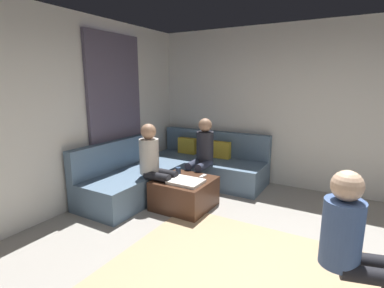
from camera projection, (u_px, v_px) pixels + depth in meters
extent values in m
cube|color=silver|center=(322.00, 109.00, 4.62)|extent=(6.00, 0.12, 2.70)
cube|color=silver|center=(33.00, 117.00, 3.56)|extent=(0.12, 6.00, 2.70)
cube|color=#595166|center=(116.00, 115.00, 4.64)|extent=(0.06, 1.10, 2.50)
cube|color=tan|center=(245.00, 284.00, 2.60)|extent=(2.60, 2.20, 0.01)
cube|color=slate|center=(206.00, 170.00, 5.28)|extent=(2.10, 0.85, 0.42)
cube|color=slate|center=(215.00, 143.00, 5.49)|extent=(2.10, 0.14, 0.45)
cube|color=slate|center=(133.00, 185.00, 4.50)|extent=(0.85, 1.70, 0.42)
cube|color=slate|center=(114.00, 155.00, 4.58)|extent=(0.14, 1.70, 0.45)
cube|color=gold|center=(187.00, 147.00, 5.60)|extent=(0.36, 0.12, 0.36)
cube|color=gold|center=(221.00, 151.00, 5.26)|extent=(0.36, 0.12, 0.36)
cube|color=#4C2D1E|center=(185.00, 193.00, 4.17)|extent=(0.76, 0.76, 0.42)
cube|color=white|center=(186.00, 182.00, 3.97)|extent=(0.44, 0.36, 0.04)
cylinder|color=#334C72|center=(178.00, 170.00, 4.38)|extent=(0.08, 0.08, 0.10)
cube|color=white|center=(203.00, 176.00, 4.22)|extent=(0.05, 0.15, 0.02)
cylinder|color=#2D3347|center=(198.00, 185.00, 4.50)|extent=(0.12, 0.12, 0.42)
cylinder|color=#2D3347|center=(188.00, 183.00, 4.58)|extent=(0.12, 0.12, 0.42)
cylinder|color=#2D3347|center=(204.00, 165.00, 4.61)|extent=(0.12, 0.40, 0.12)
cylinder|color=#2D3347|center=(194.00, 164.00, 4.70)|extent=(0.12, 0.40, 0.12)
cylinder|color=#26262D|center=(205.00, 147.00, 4.77)|extent=(0.28, 0.28, 0.50)
sphere|color=tan|center=(205.00, 125.00, 4.69)|extent=(0.22, 0.22, 0.22)
cylinder|color=black|center=(176.00, 193.00, 4.17)|extent=(0.12, 0.12, 0.42)
cylinder|color=black|center=(169.00, 198.00, 4.01)|extent=(0.12, 0.12, 0.42)
cylinder|color=black|center=(165.00, 173.00, 4.21)|extent=(0.40, 0.12, 0.12)
cylinder|color=black|center=(157.00, 177.00, 4.05)|extent=(0.40, 0.12, 0.12)
cylinder|color=beige|center=(149.00, 156.00, 4.17)|extent=(0.28, 0.28, 0.50)
sphere|color=tan|center=(148.00, 131.00, 4.10)|extent=(0.22, 0.22, 0.22)
cylinder|color=black|center=(364.00, 261.00, 2.18)|extent=(0.42, 0.22, 0.12)
cylinder|color=black|center=(372.00, 276.00, 2.01)|extent=(0.42, 0.22, 0.12)
cylinder|color=#3F598C|center=(342.00, 233.00, 2.10)|extent=(0.28, 0.28, 0.50)
sphere|color=#D8AD8C|center=(347.00, 186.00, 2.02)|extent=(0.22, 0.22, 0.22)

